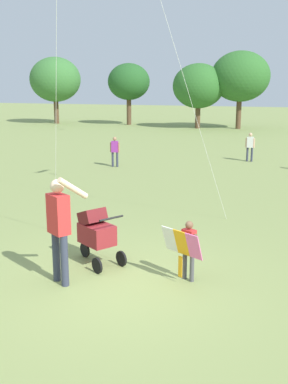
% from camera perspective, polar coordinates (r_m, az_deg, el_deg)
% --- Properties ---
extents(ground_plane, '(120.00, 120.00, 0.00)m').
position_cam_1_polar(ground_plane, '(7.80, -3.95, -11.10)').
color(ground_plane, '#849351').
extents(treeline_distant, '(37.21, 5.05, 6.83)m').
position_cam_1_polar(treeline_distant, '(33.83, 16.46, 13.61)').
color(treeline_distant, brown).
rests_on(treeline_distant, ground).
extents(child_with_butterfly_kite, '(0.75, 0.52, 1.02)m').
position_cam_1_polar(child_with_butterfly_kite, '(7.68, 5.32, -6.52)').
color(child_with_butterfly_kite, '#4C4C51').
rests_on(child_with_butterfly_kite, ground).
extents(person_adult_flyer, '(0.70, 0.49, 1.82)m').
position_cam_1_polar(person_adult_flyer, '(7.56, -10.37, -3.59)').
color(person_adult_flyer, '#33384C').
rests_on(person_adult_flyer, ground).
extents(stroller, '(1.07, 0.87, 1.03)m').
position_cam_1_polar(stroller, '(8.44, -5.89, -4.80)').
color(stroller, black).
rests_on(stroller, ground).
extents(person_kid_running, '(0.38, 0.16, 1.20)m').
position_cam_1_polar(person_kid_running, '(19.91, 12.87, 5.68)').
color(person_kid_running, '#33384C').
rests_on(person_kid_running, ground).
extents(person_back_turned, '(0.37, 0.19, 1.17)m').
position_cam_1_polar(person_back_turned, '(18.20, -3.60, 5.26)').
color(person_back_turned, '#33384C').
rests_on(person_back_turned, ground).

